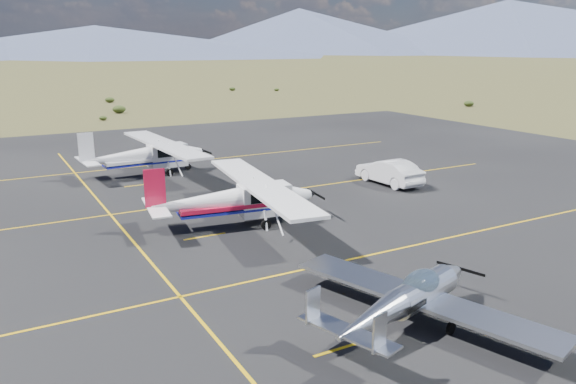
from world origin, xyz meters
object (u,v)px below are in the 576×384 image
object	(u,v)px
aircraft_low_wing	(409,298)
aircraft_plain	(146,154)
aircraft_cessna	(236,198)
sedan	(389,172)

from	to	relation	value
aircraft_low_wing	aircraft_plain	size ratio (longest dim) A/B	0.73
aircraft_cessna	aircraft_plain	bearing A→B (deg)	100.71
sedan	aircraft_low_wing	bearing A→B (deg)	49.94
aircraft_low_wing	aircraft_plain	bearing A→B (deg)	75.74
aircraft_plain	aircraft_cessna	bearing A→B (deg)	-89.86
aircraft_low_wing	sedan	xyz separation A→B (m)	(11.16, 14.72, -0.16)
aircraft_plain	sedan	xyz separation A→B (m)	(12.44, -9.82, -0.60)
aircraft_low_wing	aircraft_cessna	distance (m)	11.72
aircraft_plain	sedan	bearing A→B (deg)	-41.46
aircraft_low_wing	sedan	world-z (taller)	aircraft_low_wing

